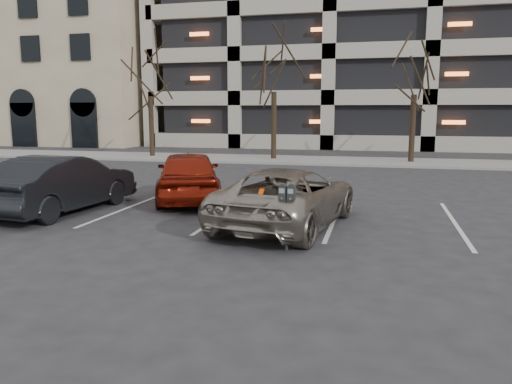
# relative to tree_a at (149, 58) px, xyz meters

# --- Properties ---
(ground) EXTENTS (140.00, 140.00, 0.00)m
(ground) POSITION_rel_tree_a_xyz_m (10.00, -16.00, -5.48)
(ground) COLOR #28282B
(ground) RESTS_ON ground
(sidewalk) EXTENTS (80.00, 4.00, 0.12)m
(sidewalk) POSITION_rel_tree_a_xyz_m (10.00, 0.00, -5.42)
(sidewalk) COLOR gray
(sidewalk) RESTS_ON ground
(stall_lines) EXTENTS (16.90, 5.20, 0.00)m
(stall_lines) POSITION_rel_tree_a_xyz_m (8.60, -13.70, -5.47)
(stall_lines) COLOR silver
(stall_lines) RESTS_ON ground
(parking_garage) EXTENTS (52.00, 20.00, 19.00)m
(parking_garage) POSITION_rel_tree_a_xyz_m (22.00, 17.84, 3.79)
(parking_garage) COLOR black
(parking_garage) RESTS_ON ground
(office_building) EXTENTS (26.00, 16.20, 15.00)m
(office_building) POSITION_rel_tree_a_xyz_m (-18.00, 13.92, 2.01)
(office_building) COLOR tan
(office_building) RESTS_ON ground
(tree_a) EXTENTS (3.34, 3.34, 7.58)m
(tree_a) POSITION_rel_tree_a_xyz_m (0.00, 0.00, 0.00)
(tree_a) COLOR black
(tree_a) RESTS_ON ground
(tree_b) EXTENTS (3.52, 3.52, 8.00)m
(tree_b) POSITION_rel_tree_a_xyz_m (7.00, 0.00, 0.30)
(tree_b) COLOR black
(tree_b) RESTS_ON ground
(tree_c) EXTENTS (3.32, 3.32, 7.56)m
(tree_c) POSITION_rel_tree_a_xyz_m (14.00, 0.00, -0.02)
(tree_c) COLOR black
(tree_c) RESTS_ON ground
(parking_meter) EXTENTS (0.33, 0.16, 1.25)m
(parking_meter) POSITION_rel_tree_a_xyz_m (10.76, -16.93, -4.52)
(parking_meter) COLOR black
(parking_meter) RESTS_ON ground
(suv_silver) EXTENTS (3.03, 5.14, 1.35)m
(suv_silver) POSITION_rel_tree_a_xyz_m (10.41, -14.88, -4.81)
(suv_silver) COLOR #A89D8F
(suv_silver) RESTS_ON ground
(car_red) EXTENTS (3.27, 4.77, 1.51)m
(car_red) POSITION_rel_tree_a_xyz_m (7.02, -12.39, -4.72)
(car_red) COLOR maroon
(car_red) RESTS_ON ground
(car_dark) EXTENTS (1.96, 4.64, 1.49)m
(car_dark) POSITION_rel_tree_a_xyz_m (4.44, -14.69, -4.73)
(car_dark) COLOR black
(car_dark) RESTS_ON ground
(car_silver) EXTENTS (1.75, 4.31, 1.25)m
(car_silver) POSITION_rel_tree_a_xyz_m (2.44, -12.96, -4.85)
(car_silver) COLOR #A1A2A8
(car_silver) RESTS_ON ground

